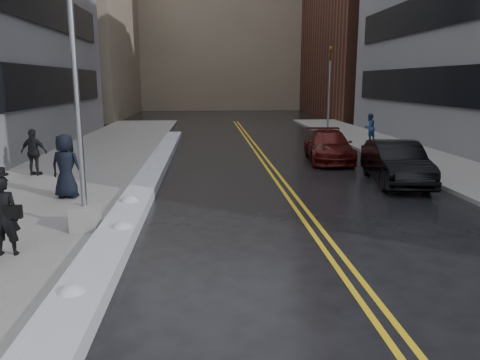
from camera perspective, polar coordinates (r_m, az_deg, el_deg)
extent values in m
plane|color=black|center=(10.09, -2.26, -9.87)|extent=(160.00, 160.00, 0.00)
cube|color=gray|center=(20.45, -19.56, 0.92)|extent=(5.50, 50.00, 0.15)
cube|color=gray|center=(22.23, 23.51, 1.45)|extent=(4.00, 50.00, 0.15)
cube|color=gold|center=(19.89, 3.55, 1.09)|extent=(0.12, 50.00, 0.01)
cube|color=gold|center=(19.93, 4.41, 1.10)|extent=(0.12, 50.00, 0.01)
cube|color=silver|center=(17.86, -11.01, 0.18)|extent=(0.90, 30.00, 0.34)
cube|color=gray|center=(55.73, -20.86, 16.63)|extent=(14.00, 22.00, 18.00)
cube|color=gray|center=(69.77, -2.34, 17.93)|extent=(36.00, 16.00, 22.00)
cube|color=gray|center=(12.21, -18.33, -4.34)|extent=(0.65, 0.65, 0.60)
cylinder|color=gray|center=(11.76, -19.57, 13.74)|extent=(0.14, 0.14, 7.00)
cylinder|color=maroon|center=(21.72, 21.25, 2.41)|extent=(0.24, 0.24, 0.60)
sphere|color=maroon|center=(21.68, 21.31, 3.19)|extent=(0.26, 0.26, 0.26)
cylinder|color=maroon|center=(21.71, 21.26, 2.54)|extent=(0.25, 0.10, 0.10)
cylinder|color=gray|center=(34.51, 10.78, 9.94)|extent=(0.14, 0.14, 5.00)
imported|color=#594C0C|center=(34.55, 10.98, 14.91)|extent=(0.16, 0.20, 1.00)
imported|color=black|center=(10.92, -26.83, -3.91)|extent=(0.64, 0.43, 1.71)
imported|color=black|center=(15.53, -20.45, 1.59)|extent=(1.10, 0.84, 2.01)
imported|color=black|center=(19.79, -23.82, 3.12)|extent=(1.13, 0.66, 1.81)
imported|color=navy|center=(29.70, 15.50, 6.21)|extent=(1.03, 0.96, 1.68)
imported|color=black|center=(18.26, 18.49, 2.00)|extent=(2.22, 4.93, 1.57)
imported|color=#410C0A|center=(22.72, 10.76, 4.09)|extent=(2.55, 5.14, 1.44)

